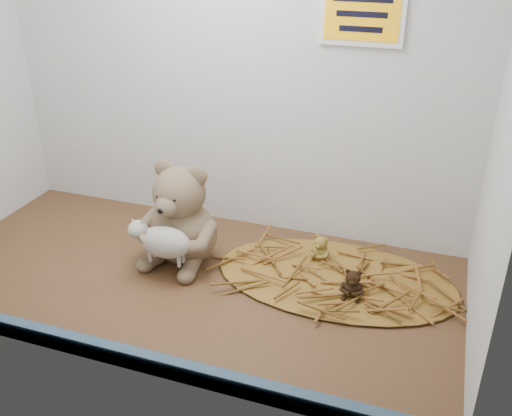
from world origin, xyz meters
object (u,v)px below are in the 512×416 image
(toy_lamb, at_px, (165,242))
(mini_teddy_tan, at_px, (321,247))
(main_teddy, at_px, (182,213))
(mini_teddy_brown, at_px, (353,282))

(toy_lamb, relative_size, mini_teddy_tan, 2.44)
(main_teddy, height_order, toy_lamb, main_teddy)
(main_teddy, bearing_deg, mini_teddy_tan, 21.79)
(mini_teddy_tan, relative_size, mini_teddy_brown, 0.99)
(toy_lamb, height_order, mini_teddy_tan, toy_lamb)
(toy_lamb, bearing_deg, main_teddy, 90.00)
(main_teddy, height_order, mini_teddy_brown, main_teddy)
(main_teddy, distance_m, mini_teddy_tan, 0.33)
(toy_lamb, bearing_deg, mini_teddy_tan, 29.50)
(mini_teddy_tan, bearing_deg, toy_lamb, -132.42)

